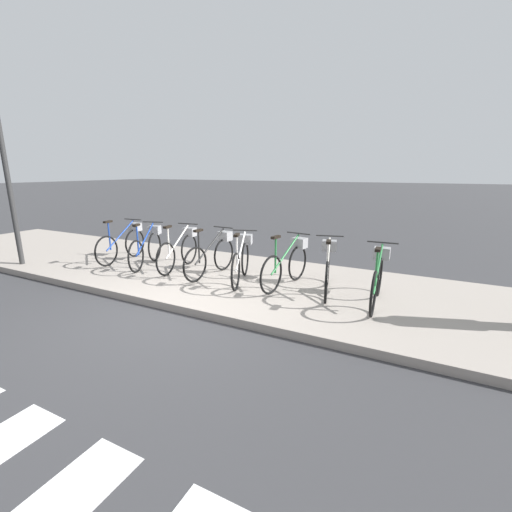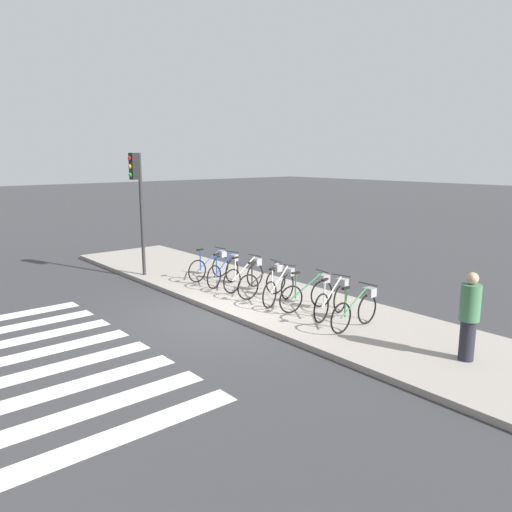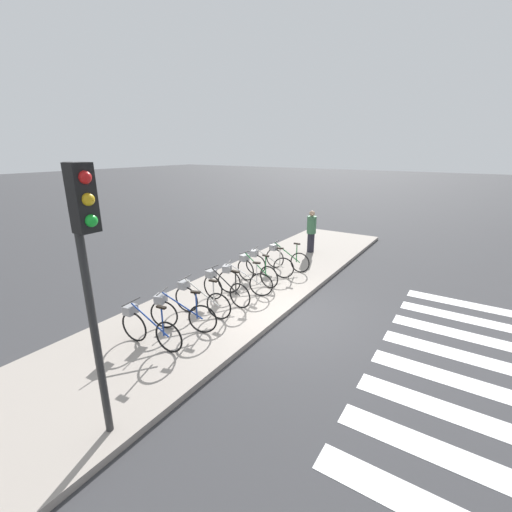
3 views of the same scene
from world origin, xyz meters
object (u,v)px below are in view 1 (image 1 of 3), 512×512
object	(u,v)px
parked_bicycle_7	(378,276)
parked_bicycle_2	(181,248)
parked_bicycle_0	(124,241)
parked_bicycle_5	(288,262)
parked_bicycle_1	(148,246)
parked_bicycle_3	(213,253)
parked_bicycle_4	(242,258)
parked_bicycle_6	(328,266)

from	to	relation	value
parked_bicycle_7	parked_bicycle_2	bearing A→B (deg)	177.39
parked_bicycle_0	parked_bicycle_5	size ratio (longest dim) A/B	1.00
parked_bicycle_1	parked_bicycle_5	bearing A→B (deg)	2.17
parked_bicycle_0	parked_bicycle_7	bearing A→B (deg)	-1.39
parked_bicycle_3	parked_bicycle_5	distance (m)	1.51
parked_bicycle_7	parked_bicycle_0	bearing A→B (deg)	178.61
parked_bicycle_4	parked_bicycle_5	size ratio (longest dim) A/B	0.96
parked_bicycle_0	parked_bicycle_1	world-z (taller)	same
parked_bicycle_3	parked_bicycle_4	distance (m)	0.68
parked_bicycle_3	parked_bicycle_4	world-z (taller)	same
parked_bicycle_7	parked_bicycle_4	bearing A→B (deg)	179.38
parked_bicycle_2	parked_bicycle_5	size ratio (longest dim) A/B	1.00
parked_bicycle_5	parked_bicycle_3	bearing A→B (deg)	-178.12
parked_bicycle_0	parked_bicycle_6	size ratio (longest dim) A/B	1.02
parked_bicycle_2	parked_bicycle_1	bearing A→B (deg)	-170.49
parked_bicycle_5	parked_bicycle_6	xyz separation A→B (m)	(0.69, 0.02, 0.00)
parked_bicycle_0	parked_bicycle_4	world-z (taller)	same
parked_bicycle_6	parked_bicycle_7	size ratio (longest dim) A/B	0.98
parked_bicycle_0	parked_bicycle_2	bearing A→B (deg)	1.66
parked_bicycle_4	parked_bicycle_7	xyz separation A→B (m)	(2.34, -0.03, 0.00)
parked_bicycle_5	parked_bicycle_6	distance (m)	0.69
parked_bicycle_2	parked_bicycle_3	size ratio (longest dim) A/B	0.99
parked_bicycle_7	parked_bicycle_6	bearing A→B (deg)	167.42
parked_bicycle_2	parked_bicycle_7	world-z (taller)	same
parked_bicycle_0	parked_bicycle_7	size ratio (longest dim) A/B	1.00
parked_bicycle_4	parked_bicycle_5	bearing A→B (deg)	9.43
parked_bicycle_1	parked_bicycle_7	xyz separation A→B (m)	(4.61, -0.05, 0.00)
parked_bicycle_0	parked_bicycle_2	distance (m)	1.54
parked_bicycle_6	parked_bicycle_3	bearing A→B (deg)	-178.30
parked_bicycle_1	parked_bicycle_2	world-z (taller)	same
parked_bicycle_1	parked_bicycle_4	bearing A→B (deg)	-0.55
parked_bicycle_1	parked_bicycle_6	bearing A→B (deg)	2.01
parked_bicycle_0	parked_bicycle_5	distance (m)	3.88
parked_bicycle_1	parked_bicycle_5	xyz separation A→B (m)	(3.11, 0.12, 0.00)
parked_bicycle_0	parked_bicycle_6	distance (m)	4.57
parked_bicycle_1	parked_bicycle_3	distance (m)	1.60
parked_bicycle_6	parked_bicycle_7	distance (m)	0.83
parked_bicycle_2	parked_bicycle_5	distance (m)	2.35
parked_bicycle_0	parked_bicycle_5	xyz separation A→B (m)	(3.88, 0.03, 0.00)
parked_bicycle_2	parked_bicycle_3	xyz separation A→B (m)	(0.83, -0.06, 0.00)
parked_bicycle_0	parked_bicycle_3	distance (m)	2.37
parked_bicycle_1	parked_bicycle_7	world-z (taller)	same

